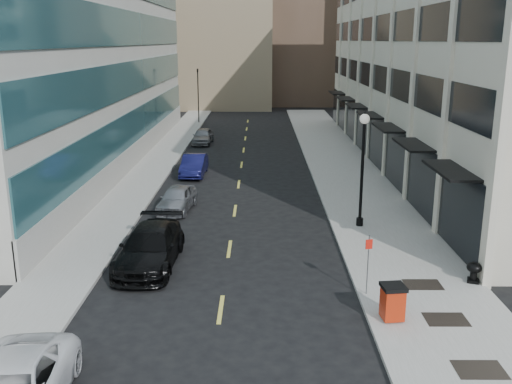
{
  "coord_description": "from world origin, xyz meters",
  "views": [
    {
      "loc": [
        1.35,
        -16.3,
        9.18
      ],
      "look_at": [
        1.2,
        9.94,
        2.16
      ],
      "focal_mm": 40.0,
      "sensor_mm": 36.0,
      "label": 1
    }
  ],
  "objects_px": {
    "trash_bin": "(393,301)",
    "urn_planter": "(474,270)",
    "car_black_pickup": "(150,247)",
    "car_grey_sedan": "(203,136)",
    "car_silver_sedan": "(177,199)",
    "car_blue_sedan": "(194,165)",
    "lamppost": "(363,160)",
    "sign_post": "(368,256)",
    "traffic_signal": "(198,72)"
  },
  "relations": [
    {
      "from": "car_black_pickup",
      "to": "car_grey_sedan",
      "type": "distance_m",
      "value": 29.01
    },
    {
      "from": "car_blue_sedan",
      "to": "lamppost",
      "type": "distance_m",
      "value": 15.27
    },
    {
      "from": "car_grey_sedan",
      "to": "car_blue_sedan",
      "type": "bearing_deg",
      "value": -84.92
    },
    {
      "from": "car_black_pickup",
      "to": "car_silver_sedan",
      "type": "xyz_separation_m",
      "value": [
        0.0,
        8.0,
        -0.12
      ]
    },
    {
      "from": "sign_post",
      "to": "car_black_pickup",
      "type": "bearing_deg",
      "value": 145.21
    },
    {
      "from": "traffic_signal",
      "to": "lamppost",
      "type": "xyz_separation_m",
      "value": [
        11.9,
        -37.03,
        -2.2
      ]
    },
    {
      "from": "traffic_signal",
      "to": "lamppost",
      "type": "relative_size",
      "value": 1.22
    },
    {
      "from": "sign_post",
      "to": "car_grey_sedan",
      "type": "bearing_deg",
      "value": 90.56
    },
    {
      "from": "traffic_signal",
      "to": "lamppost",
      "type": "distance_m",
      "value": 38.95
    },
    {
      "from": "trash_bin",
      "to": "urn_planter",
      "type": "bearing_deg",
      "value": 31.78
    },
    {
      "from": "car_silver_sedan",
      "to": "car_blue_sedan",
      "type": "relative_size",
      "value": 0.92
    },
    {
      "from": "car_grey_sedan",
      "to": "lamppost",
      "type": "distance_m",
      "value": 26.25
    },
    {
      "from": "car_silver_sedan",
      "to": "sign_post",
      "type": "distance_m",
      "value": 13.94
    },
    {
      "from": "trash_bin",
      "to": "lamppost",
      "type": "bearing_deg",
      "value": 79.6
    },
    {
      "from": "car_blue_sedan",
      "to": "car_grey_sedan",
      "type": "distance_m",
      "value": 12.49
    },
    {
      "from": "trash_bin",
      "to": "car_grey_sedan",
      "type": "bearing_deg",
      "value": 98.89
    },
    {
      "from": "car_grey_sedan",
      "to": "urn_planter",
      "type": "height_order",
      "value": "car_grey_sedan"
    },
    {
      "from": "car_black_pickup",
      "to": "trash_bin",
      "type": "bearing_deg",
      "value": -27.3
    },
    {
      "from": "traffic_signal",
      "to": "car_silver_sedan",
      "type": "xyz_separation_m",
      "value": [
        2.3,
        -34.0,
        -5.03
      ]
    },
    {
      "from": "car_black_pickup",
      "to": "sign_post",
      "type": "height_order",
      "value": "sign_post"
    },
    {
      "from": "car_black_pickup",
      "to": "traffic_signal",
      "type": "bearing_deg",
      "value": 94.93
    },
    {
      "from": "car_black_pickup",
      "to": "trash_bin",
      "type": "height_order",
      "value": "car_black_pickup"
    },
    {
      "from": "traffic_signal",
      "to": "lamppost",
      "type": "height_order",
      "value": "traffic_signal"
    },
    {
      "from": "car_silver_sedan",
      "to": "car_blue_sedan",
      "type": "bearing_deg",
      "value": 97.21
    },
    {
      "from": "sign_post",
      "to": "car_silver_sedan",
      "type": "bearing_deg",
      "value": 112.38
    },
    {
      "from": "car_blue_sedan",
      "to": "car_grey_sedan",
      "type": "xyz_separation_m",
      "value": [
        -0.59,
        12.48,
        -0.02
      ]
    },
    {
      "from": "trash_bin",
      "to": "sign_post",
      "type": "relative_size",
      "value": 0.55
    },
    {
      "from": "car_grey_sedan",
      "to": "trash_bin",
      "type": "bearing_deg",
      "value": -71.91
    },
    {
      "from": "car_black_pickup",
      "to": "urn_planter",
      "type": "relative_size",
      "value": 6.99
    },
    {
      "from": "traffic_signal",
      "to": "urn_planter",
      "type": "bearing_deg",
      "value": -71.04
    },
    {
      "from": "car_grey_sedan",
      "to": "car_silver_sedan",
      "type": "bearing_deg",
      "value": -86.02
    },
    {
      "from": "lamppost",
      "to": "urn_planter",
      "type": "height_order",
      "value": "lamppost"
    },
    {
      "from": "car_grey_sedan",
      "to": "sign_post",
      "type": "distance_m",
      "value": 33.29
    },
    {
      "from": "traffic_signal",
      "to": "sign_post",
      "type": "xyz_separation_m",
      "value": [
        10.8,
        -45.01,
        -4.1
      ]
    },
    {
      "from": "urn_planter",
      "to": "car_blue_sedan",
      "type": "bearing_deg",
      "value": 124.73
    },
    {
      "from": "car_blue_sedan",
      "to": "lamppost",
      "type": "xyz_separation_m",
      "value": [
        9.6,
        -11.55,
        2.79
      ]
    },
    {
      "from": "car_silver_sedan",
      "to": "trash_bin",
      "type": "distance_m",
      "value": 15.79
    },
    {
      "from": "car_silver_sedan",
      "to": "urn_planter",
      "type": "distance_m",
      "value": 16.21
    },
    {
      "from": "car_silver_sedan",
      "to": "car_grey_sedan",
      "type": "bearing_deg",
      "value": 98.82
    },
    {
      "from": "car_blue_sedan",
      "to": "sign_post",
      "type": "bearing_deg",
      "value": -65.08
    },
    {
      "from": "car_blue_sedan",
      "to": "urn_planter",
      "type": "height_order",
      "value": "car_blue_sedan"
    },
    {
      "from": "traffic_signal",
      "to": "sign_post",
      "type": "relative_size",
      "value": 3.08
    },
    {
      "from": "car_blue_sedan",
      "to": "trash_bin",
      "type": "bearing_deg",
      "value": -65.96
    },
    {
      "from": "lamppost",
      "to": "car_black_pickup",
      "type": "bearing_deg",
      "value": -152.62
    },
    {
      "from": "car_blue_sedan",
      "to": "urn_planter",
      "type": "distance_m",
      "value": 22.47
    },
    {
      "from": "car_grey_sedan",
      "to": "traffic_signal",
      "type": "bearing_deg",
      "value": 99.87
    },
    {
      "from": "traffic_signal",
      "to": "car_blue_sedan",
      "type": "height_order",
      "value": "traffic_signal"
    },
    {
      "from": "car_grey_sedan",
      "to": "sign_post",
      "type": "height_order",
      "value": "sign_post"
    },
    {
      "from": "car_blue_sedan",
      "to": "car_grey_sedan",
      "type": "bearing_deg",
      "value": 94.1
    },
    {
      "from": "trash_bin",
      "to": "urn_planter",
      "type": "distance_m",
      "value": 4.9
    }
  ]
}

